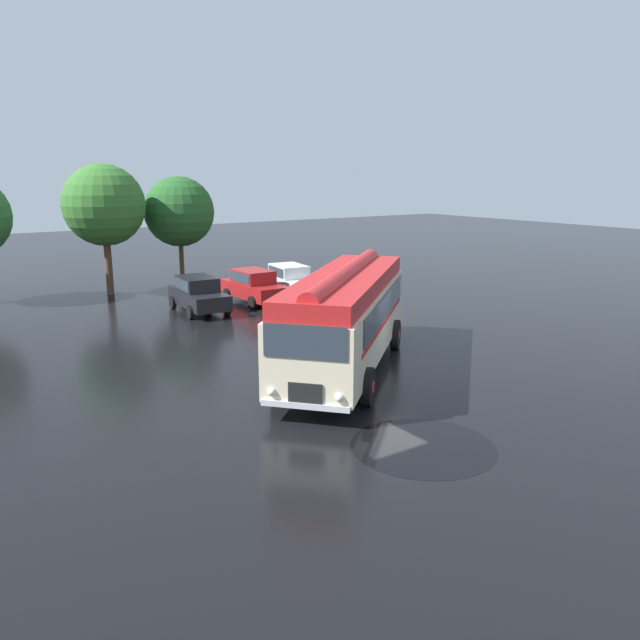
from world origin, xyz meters
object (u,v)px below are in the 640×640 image
object	(u,v)px
vintage_bus	(346,314)
car_mid_right	(290,280)
car_near_left	(198,294)
car_mid_left	(254,286)

from	to	relation	value
vintage_bus	car_mid_right	bearing A→B (deg)	66.63
vintage_bus	car_near_left	world-z (taller)	vintage_bus
vintage_bus	car_near_left	distance (m)	11.17
vintage_bus	car_mid_left	world-z (taller)	vintage_bus
car_near_left	car_mid_right	bearing A→B (deg)	8.91
vintage_bus	car_mid_right	xyz separation A→B (m)	(5.18, 11.99, -1.05)
car_mid_left	car_mid_right	size ratio (longest dim) A/B	0.97
vintage_bus	car_mid_left	size ratio (longest dim) A/B	2.16
car_near_left	car_mid_left	world-z (taller)	same
car_near_left	vintage_bus	bearing A→B (deg)	-87.83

